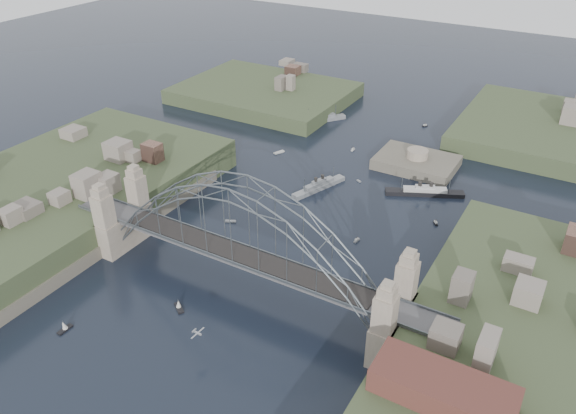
% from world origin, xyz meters
% --- Properties ---
extents(ground, '(500.00, 500.00, 0.00)m').
position_xyz_m(ground, '(0.00, 0.00, 0.00)').
color(ground, black).
rests_on(ground, ground).
extents(bridge, '(84.00, 13.80, 24.60)m').
position_xyz_m(bridge, '(0.00, 0.00, 12.32)').
color(bridge, '#4F4F52').
rests_on(bridge, ground).
extents(shore_west, '(50.50, 90.00, 12.00)m').
position_xyz_m(shore_west, '(-57.32, 0.00, 1.97)').
color(shore_west, '#384528').
rests_on(shore_west, ground).
extents(shore_east, '(50.50, 90.00, 12.00)m').
position_xyz_m(shore_east, '(57.32, 0.00, 1.97)').
color(shore_east, '#384528').
rests_on(shore_east, ground).
extents(headland_nw, '(60.00, 45.00, 9.00)m').
position_xyz_m(headland_nw, '(-55.00, 95.00, 0.50)').
color(headland_nw, '#384528').
rests_on(headland_nw, ground).
extents(fort_island, '(22.00, 16.00, 9.40)m').
position_xyz_m(fort_island, '(12.00, 70.00, -0.34)').
color(fort_island, '#5A5447').
rests_on(fort_island, ground).
extents(wharf_shed, '(20.00, 8.00, 4.00)m').
position_xyz_m(wharf_shed, '(44.00, -14.00, 10.00)').
color(wharf_shed, '#592D26').
rests_on(wharf_shed, shore_east).
extents(naval_cruiser_near, '(7.97, 17.04, 5.18)m').
position_xyz_m(naval_cruiser_near, '(-5.98, 44.60, 0.80)').
color(naval_cruiser_near, gray).
rests_on(naval_cruiser_near, ground).
extents(naval_cruiser_far, '(12.16, 14.91, 5.73)m').
position_xyz_m(naval_cruiser_far, '(-26.88, 86.74, 0.89)').
color(naval_cruiser_far, gray).
rests_on(naval_cruiser_far, ground).
extents(ocean_liner, '(19.52, 11.26, 4.99)m').
position_xyz_m(ocean_liner, '(19.28, 55.75, 0.77)').
color(ocean_liner, black).
rests_on(ocean_liner, ground).
extents(aeroplane, '(1.74, 3.25, 0.47)m').
position_xyz_m(aeroplane, '(3.43, -18.72, 5.12)').
color(aeroplane, '#A3A5AA').
extents(small_boat_a, '(2.71, 1.86, 0.45)m').
position_xyz_m(small_boat_a, '(-16.85, 19.32, 0.15)').
color(small_boat_a, '#BABBB6').
rests_on(small_boat_a, ground).
extents(small_boat_b, '(0.90, 1.86, 1.43)m').
position_xyz_m(small_boat_b, '(12.88, 27.11, 0.29)').
color(small_boat_b, '#BABBB6').
rests_on(small_boat_b, ground).
extents(small_boat_c, '(3.39, 2.82, 2.38)m').
position_xyz_m(small_boat_c, '(-7.35, -11.23, 0.70)').
color(small_boat_c, '#BABBB6').
rests_on(small_boat_c, ground).
extents(small_boat_d, '(1.62, 1.87, 1.43)m').
position_xyz_m(small_boat_d, '(26.18, 43.36, 0.29)').
color(small_boat_d, '#BABBB6').
rests_on(small_boat_d, ground).
extents(small_boat_e, '(2.35, 3.62, 0.45)m').
position_xyz_m(small_boat_e, '(-26.65, 58.29, 0.15)').
color(small_boat_e, '#BABBB6').
rests_on(small_boat_e, ground).
extents(small_boat_f, '(1.46, 0.96, 0.45)m').
position_xyz_m(small_boat_f, '(1.51, 53.73, 0.15)').
color(small_boat_f, '#BABBB6').
rests_on(small_boat_f, ground).
extents(small_boat_h, '(0.65, 1.74, 1.43)m').
position_xyz_m(small_boat_h, '(-8.18, 71.12, 0.29)').
color(small_boat_h, '#BABBB6').
rests_on(small_boat_h, ground).
extents(small_boat_i, '(2.15, 1.30, 0.45)m').
position_xyz_m(small_boat_i, '(27.96, 20.75, 0.15)').
color(small_boat_i, '#BABBB6').
rests_on(small_boat_i, ground).
extents(small_boat_j, '(1.07, 3.02, 2.38)m').
position_xyz_m(small_boat_j, '(-21.66, -26.45, 0.75)').
color(small_boat_j, '#BABBB6').
rests_on(small_boat_j, ground).
extents(small_boat_k, '(1.64, 1.91, 1.43)m').
position_xyz_m(small_boat_k, '(4.67, 100.10, 0.29)').
color(small_boat_k, '#BABBB6').
rests_on(small_boat_k, ground).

